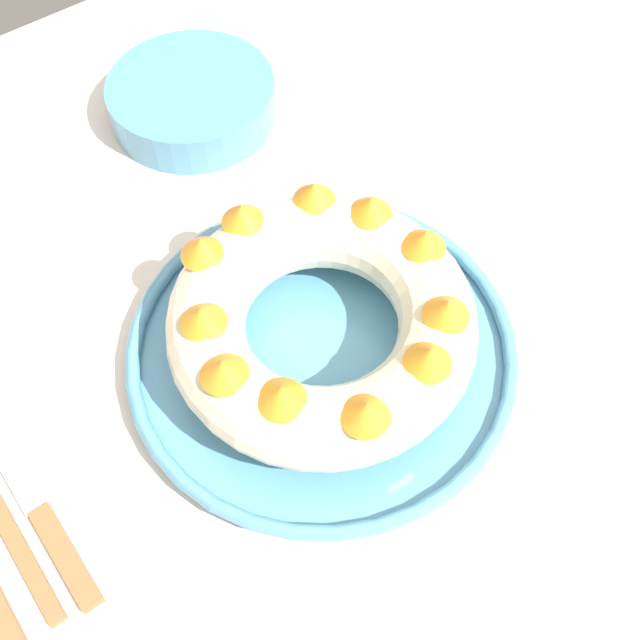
{
  "coord_description": "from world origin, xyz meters",
  "views": [
    {
      "loc": [
        -0.17,
        -0.25,
        1.29
      ],
      "look_at": [
        0.02,
        0.0,
        0.8
      ],
      "focal_mm": 42.0,
      "sensor_mm": 36.0,
      "label": 1
    }
  ],
  "objects_px": {
    "cake_knife": "(41,513)",
    "side_bowl": "(192,100)",
    "serving_dish": "(320,347)",
    "bundt_cake": "(320,318)"
  },
  "relations": [
    {
      "from": "serving_dish",
      "to": "cake_knife",
      "type": "distance_m",
      "value": 0.25
    },
    {
      "from": "bundt_cake",
      "to": "cake_knife",
      "type": "relative_size",
      "value": 1.28
    },
    {
      "from": "serving_dish",
      "to": "side_bowl",
      "type": "distance_m",
      "value": 0.32
    },
    {
      "from": "cake_knife",
      "to": "side_bowl",
      "type": "xyz_separation_m",
      "value": [
        0.32,
        0.3,
        0.02
      ]
    },
    {
      "from": "serving_dish",
      "to": "cake_knife",
      "type": "bearing_deg",
      "value": 176.54
    },
    {
      "from": "serving_dish",
      "to": "cake_knife",
      "type": "xyz_separation_m",
      "value": [
        -0.25,
        0.01,
        -0.01
      ]
    },
    {
      "from": "side_bowl",
      "to": "bundt_cake",
      "type": "bearing_deg",
      "value": -102.87
    },
    {
      "from": "serving_dish",
      "to": "side_bowl",
      "type": "xyz_separation_m",
      "value": [
        0.07,
        0.31,
        0.01
      ]
    },
    {
      "from": "cake_knife",
      "to": "side_bowl",
      "type": "bearing_deg",
      "value": 47.26
    },
    {
      "from": "cake_knife",
      "to": "serving_dish",
      "type": "bearing_deg",
      "value": 1.02
    }
  ]
}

